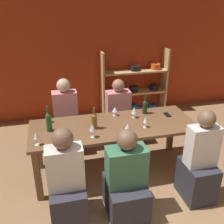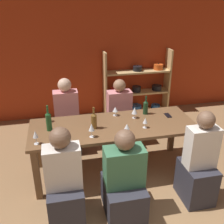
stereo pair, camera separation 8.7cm
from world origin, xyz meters
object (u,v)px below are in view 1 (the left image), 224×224
at_px(wine_glass_red_a, 48,115).
at_px(person_near_b, 199,167).
at_px(wine_glass_red_b, 115,110).
at_px(wine_glass_empty_c, 128,127).
at_px(shelf_unit, 135,89).
at_px(cell_phone, 167,115).
at_px(wine_bottle_amber, 145,106).
at_px(wine_glass_red_c, 92,128).
at_px(person_near_a, 126,184).
at_px(wine_glass_empty_b, 36,136).
at_px(wine_glass_white_a, 134,111).
at_px(person_far_b, 67,125).
at_px(wine_bottle_dark, 49,122).
at_px(person_near_c, 67,188).
at_px(dining_table, 114,131).
at_px(person_far_a, 118,121).
at_px(wine_glass_empty_a, 146,120).
at_px(wine_bottle_green, 94,121).

distance_m(wine_glass_red_a, person_near_b, 2.10).
distance_m(wine_glass_red_b, wine_glass_empty_c, 0.62).
height_order(shelf_unit, cell_phone, shelf_unit).
relative_size(wine_bottle_amber, wine_glass_red_c, 1.52).
bearing_deg(person_near_a, wine_glass_empty_b, 151.88).
height_order(wine_glass_white_a, person_near_b, person_near_b).
height_order(shelf_unit, person_near_b, shelf_unit).
bearing_deg(person_far_b, wine_glass_red_b, 146.01).
distance_m(wine_bottle_dark, wine_bottle_amber, 1.42).
xyz_separation_m(wine_glass_red_a, person_far_b, (0.27, 0.46, -0.42)).
xyz_separation_m(wine_glass_empty_c, person_far_b, (-0.70, 1.08, -0.43)).
bearing_deg(person_near_c, cell_phone, 28.86).
distance_m(person_near_a, person_near_c, 0.67).
relative_size(wine_glass_red_c, person_near_b, 0.15).
bearing_deg(dining_table, wine_bottle_amber, 25.02).
height_order(wine_bottle_amber, wine_glass_empty_c, wine_bottle_amber).
xyz_separation_m(dining_table, person_near_b, (0.89, -0.77, -0.21)).
bearing_deg(wine_glass_red_c, wine_bottle_amber, 30.31).
relative_size(wine_glass_empty_c, person_far_a, 0.14).
bearing_deg(person_near_a, wine_glass_red_a, 126.62).
height_order(person_near_b, person_far_b, person_far_b).
bearing_deg(person_far_a, wine_glass_red_a, 21.39).
bearing_deg(wine_glass_empty_c, wine_glass_empty_b, 178.16).
relative_size(wine_bottle_dark, wine_glass_empty_a, 2.43).
height_order(shelf_unit, wine_glass_red_c, shelf_unit).
height_order(wine_glass_white_a, wine_glass_red_a, same).
relative_size(cell_phone, person_far_a, 0.13).
xyz_separation_m(wine_bottle_green, person_far_b, (-0.32, 0.80, -0.42)).
relative_size(shelf_unit, person_near_a, 1.27).
bearing_deg(wine_glass_empty_c, wine_glass_white_a, 62.76).
distance_m(wine_bottle_green, wine_glass_empty_a, 0.68).
height_order(shelf_unit, wine_glass_red_a, shelf_unit).
bearing_deg(wine_glass_red_c, dining_table, 37.73).
xyz_separation_m(wine_glass_empty_a, wine_glass_empty_b, (-1.40, -0.12, 0.03)).
bearing_deg(dining_table, wine_glass_empty_b, -164.20).
relative_size(dining_table, cell_phone, 15.07).
distance_m(wine_bottle_amber, wine_glass_empty_c, 0.73).
xyz_separation_m(shelf_unit, dining_table, (-0.97, -1.93, 0.13)).
height_order(wine_glass_red_b, person_far_b, person_far_b).
distance_m(wine_bottle_dark, person_near_c, 0.92).
distance_m(dining_table, person_near_b, 1.20).
distance_m(dining_table, wine_bottle_green, 0.35).
xyz_separation_m(wine_glass_red_b, person_near_c, (-0.82, -1.04, -0.42)).
bearing_deg(wine_bottle_amber, wine_glass_red_c, -149.69).
height_order(wine_bottle_green, wine_glass_red_a, wine_bottle_green).
bearing_deg(wine_bottle_amber, wine_glass_empty_b, -160.85).
bearing_deg(wine_bottle_green, wine_bottle_amber, 19.58).
xyz_separation_m(wine_bottle_amber, cell_phone, (0.30, -0.13, -0.11)).
distance_m(dining_table, wine_glass_empty_c, 0.40).
bearing_deg(wine_glass_empty_c, person_far_a, 81.23).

